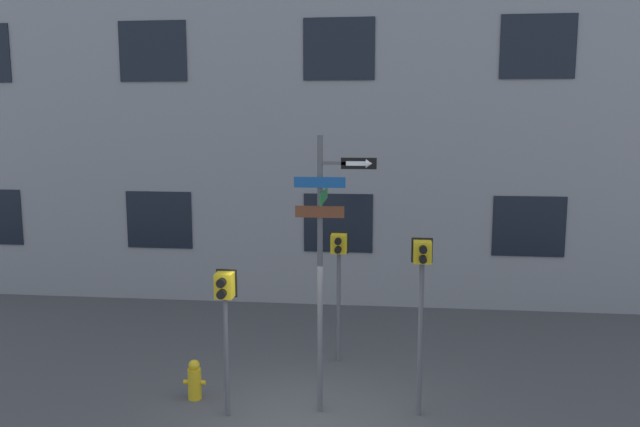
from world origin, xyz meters
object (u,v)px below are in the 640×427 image
street_sign_pole (324,251)px  pedestrian_signal_left (225,304)px  pedestrian_signal_across (339,261)px  fire_hydrant (195,380)px  pedestrian_signal_right (422,283)px

street_sign_pole → pedestrian_signal_left: 1.81m
pedestrian_signal_left → pedestrian_signal_across: (1.64, 2.54, 0.16)m
street_sign_pole → pedestrian_signal_across: street_sign_pole is taller
pedestrian_signal_across → fire_hydrant: bearing=-139.8°
pedestrian_signal_right → pedestrian_signal_left: bearing=-173.3°
pedestrian_signal_left → fire_hydrant: 1.81m
street_sign_pole → pedestrian_signal_right: bearing=2.0°
pedestrian_signal_right → fire_hydrant: size_ratio=4.16×
pedestrian_signal_left → street_sign_pole: bearing=11.3°
street_sign_pole → pedestrian_signal_across: size_ratio=1.74×
pedestrian_signal_left → pedestrian_signal_across: pedestrian_signal_across is taller
pedestrian_signal_left → pedestrian_signal_right: (3.14, 0.37, 0.35)m
pedestrian_signal_right → fire_hydrant: bearing=177.3°
street_sign_pole → pedestrian_signal_left: street_sign_pole is taller
street_sign_pole → pedestrian_signal_right: street_sign_pole is taller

